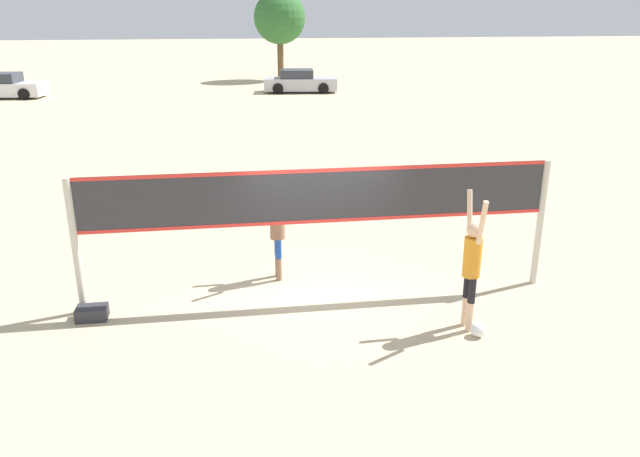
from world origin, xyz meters
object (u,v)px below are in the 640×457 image
object	(u,v)px
volleyball	(478,330)
parked_car_near	(300,82)
parked_car_mid	(6,87)
volleyball_net	(320,208)
tree_left_cluster	(280,18)
player_spiker	(472,260)
gear_bag	(92,313)
player_blocker	(277,227)

from	to	relation	value
volleyball	parked_car_near	xyz separation A→B (m)	(0.84, 30.42, 0.50)
volleyball	parked_car_mid	size ratio (longest dim) A/B	0.05
volleyball_net	tree_left_cluster	bearing A→B (deg)	85.91
parked_car_mid	player_spiker	bearing A→B (deg)	-56.00
volleyball_net	tree_left_cluster	distance (m)	35.77
gear_bag	parked_car_near	distance (m)	29.73
player_blocker	gear_bag	bearing A→B (deg)	-69.49
volleyball_net	player_spiker	distance (m)	2.67
player_blocker	parked_car_mid	size ratio (longest dim) A/B	0.47
volleyball	volleyball_net	bearing A→B (deg)	141.32
gear_bag	tree_left_cluster	distance (m)	36.66
player_spiker	tree_left_cluster	world-z (taller)	tree_left_cluster
volleyball_net	volleyball	world-z (taller)	volleyball_net
player_spiker	volleyball_net	bearing A→B (deg)	55.37
tree_left_cluster	parked_car_mid	bearing A→B (deg)	-156.59
player_blocker	tree_left_cluster	bearing A→B (deg)	174.71
volleyball	gear_bag	xyz separation A→B (m)	(-6.10, 1.51, -0.01)
volleyball_net	tree_left_cluster	size ratio (longest dim) A/B	1.36
player_spiker	parked_car_near	bearing A→B (deg)	-1.73
player_blocker	parked_car_mid	xyz separation A→B (m)	(-13.17, 27.57, -0.41)
volleyball	player_spiker	bearing A→B (deg)	103.73
gear_bag	tree_left_cluster	bearing A→B (deg)	79.87
volleyball	gear_bag	distance (m)	6.28
tree_left_cluster	gear_bag	bearing A→B (deg)	-100.13
tree_left_cluster	volleyball_net	bearing A→B (deg)	-94.09
volleyball_net	gear_bag	bearing A→B (deg)	-175.93
player_spiker	gear_bag	bearing A→B (deg)	78.57
gear_bag	parked_car_mid	distance (m)	30.45
player_blocker	parked_car_near	distance (m)	27.96
volleyball	gear_bag	bearing A→B (deg)	166.05
player_spiker	player_blocker	world-z (taller)	player_spiker
tree_left_cluster	player_spiker	bearing A→B (deg)	-90.59
player_blocker	parked_car_near	bearing A→B (deg)	172.33
player_blocker	volleyball	distance (m)	4.08
player_blocker	parked_car_mid	world-z (taller)	player_blocker
player_spiker	volleyball	world-z (taller)	player_spiker
player_blocker	parked_car_near	xyz separation A→B (m)	(3.73, 27.71, -0.43)
volleyball	tree_left_cluster	size ratio (longest dim) A/B	0.04
player_blocker	parked_car_near	world-z (taller)	player_blocker
volleyball	tree_left_cluster	world-z (taller)	tree_left_cluster
volleyball_net	gear_bag	size ratio (longest dim) A/B	16.51
volleyball	tree_left_cluster	xyz separation A→B (m)	(0.31, 37.38, 4.10)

